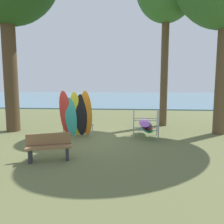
{
  "coord_description": "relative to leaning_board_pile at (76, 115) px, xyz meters",
  "views": [
    {
      "loc": [
        1.91,
        -9.29,
        2.45
      ],
      "look_at": [
        0.97,
        1.1,
        1.1
      ],
      "focal_mm": 36.09,
      "sensor_mm": 36.0,
      "label": 1
    }
  ],
  "objects": [
    {
      "name": "park_bench",
      "position": [
        -0.12,
        -3.09,
        -0.56
      ],
      "size": [
        1.46,
        0.84,
        0.85
      ],
      "color": "#2D2D33",
      "rests_on": "ground"
    },
    {
      "name": "board_storage_rack",
      "position": [
        3.14,
        0.42,
        -0.49
      ],
      "size": [
        1.15,
        2.13,
        1.25
      ],
      "color": "#9EA0A5",
      "rests_on": "ground"
    },
    {
      "name": "leaning_board_pile",
      "position": [
        0.0,
        0.0,
        0.0
      ],
      "size": [
        1.51,
        1.05,
        2.14
      ],
      "color": "red",
      "rests_on": "ground"
    },
    {
      "name": "ground_plane",
      "position": [
        0.59,
        -0.51,
        -1.01
      ],
      "size": [
        80.0,
        80.0,
        0.0
      ],
      "primitive_type": "plane",
      "color": "#60663D"
    },
    {
      "name": "lake_water",
      "position": [
        0.59,
        28.67,
        -0.96
      ],
      "size": [
        80.0,
        36.0,
        0.1
      ],
      "primitive_type": "cube",
      "color": "slate",
      "rests_on": "ground"
    }
  ]
}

